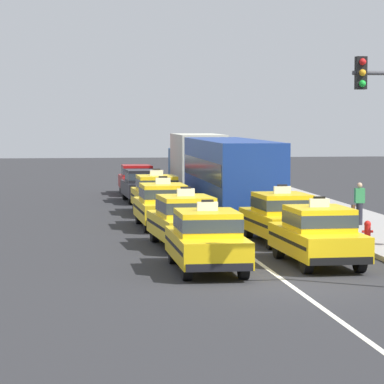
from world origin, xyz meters
name	(u,v)px	position (x,y,z in m)	size (l,w,h in m)	color
ground_plane	(290,285)	(0.00, 0.00, 0.00)	(160.00, 160.00, 0.00)	#2B2B2D
lane_stripe_left_right	(189,212)	(0.00, 20.00, 0.00)	(0.14, 80.00, 0.01)	silver
sidewalk_curb	(344,220)	(5.60, 15.00, 0.07)	(4.00, 90.00, 0.15)	#9E9993
taxi_left_nearest	(207,239)	(-1.73, 2.59, 0.88)	(1.82, 4.56, 1.96)	black
taxi_left_second	(185,220)	(-1.67, 7.78, 0.88)	(2.09, 4.66, 1.96)	black
taxi_left_third	(163,205)	(-1.79, 13.68, 0.88)	(1.89, 4.59, 1.96)	black
taxi_left_fourth	(156,194)	(-1.48, 19.28, 0.88)	(1.89, 4.59, 1.96)	black
sedan_left_fifth	(143,185)	(-1.55, 25.60, 0.85)	(1.91, 4.36, 1.58)	black
sedan_left_sixth	(137,179)	(-1.44, 30.69, 0.85)	(1.77, 4.31, 1.58)	black
taxi_right_nearest	(318,234)	(1.55, 3.31, 0.88)	(1.95, 4.61, 1.96)	black
taxi_right_second	(281,217)	(1.62, 8.48, 0.88)	(2.05, 4.65, 1.96)	black
bus_right_third	(231,174)	(1.45, 17.50, 1.82)	(2.54, 11.20, 3.22)	black
box_truck_right_fourth	(196,162)	(1.55, 29.02, 1.78)	(2.34, 6.97, 3.27)	black
pedestrian_mid_block	(359,204)	(5.44, 12.40, 0.94)	(0.47, 0.24, 1.59)	#23232D
fire_hydrant	(367,231)	(4.08, 6.87, 0.55)	(0.36, 0.22, 0.73)	red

